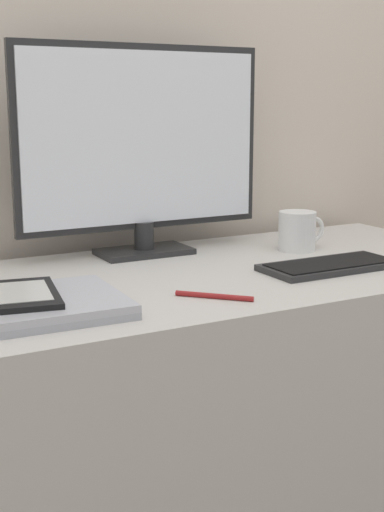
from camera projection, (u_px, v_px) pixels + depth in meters
wall_back at (83, 36)px, 1.55m from camera, size 3.60×0.05×2.40m
desk at (160, 457)px, 1.42m from camera, size 1.49×0.58×0.74m
monitor at (142, 146)px, 1.49m from camera, size 0.55×0.11×0.44m
keyboard at (330, 265)px, 1.40m from camera, size 0.28×0.12×0.01m
laptop at (15, 308)px, 1.10m from camera, size 0.34×0.23×0.02m
ereader at (21, 295)px, 1.11m from camera, size 0.14×0.19×0.01m
coffee_mug at (298, 231)px, 1.57m from camera, size 0.12×0.08×0.09m
pen at (214, 296)px, 1.19m from camera, size 0.10×0.10×0.01m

